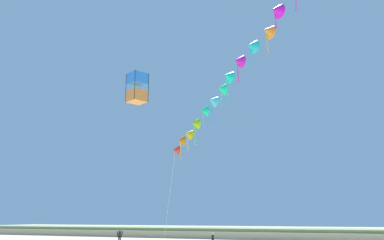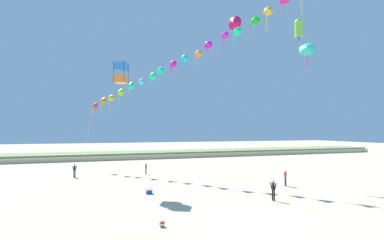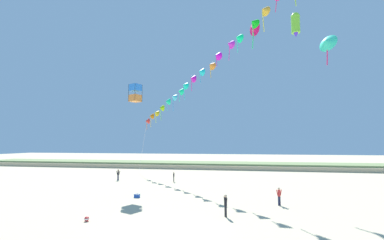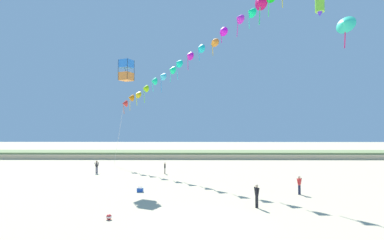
{
  "view_description": "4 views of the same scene",
  "coord_description": "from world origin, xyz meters",
  "views": [
    {
      "loc": [
        7.48,
        -11.69,
        2.68
      ],
      "look_at": [
        -1.51,
        9.0,
        8.11
      ],
      "focal_mm": 38.0,
      "sensor_mm": 36.0,
      "label": 1
    },
    {
      "loc": [
        -9.48,
        -15.47,
        5.94
      ],
      "look_at": [
        -0.55,
        12.6,
        7.23
      ],
      "focal_mm": 24.0,
      "sensor_mm": 36.0,
      "label": 2
    },
    {
      "loc": [
        4.97,
        -17.58,
        5.86
      ],
      "look_at": [
        0.28,
        8.47,
        8.24
      ],
      "focal_mm": 24.0,
      "sensor_mm": 36.0,
      "label": 3
    },
    {
      "loc": [
        -0.74,
        -19.04,
        5.88
      ],
      "look_at": [
        -1.01,
        8.72,
        6.75
      ],
      "focal_mm": 28.0,
      "sensor_mm": 36.0,
      "label": 4
    }
  ],
  "objects": [
    {
      "name": "person_near_right",
      "position": [
        -4.71,
        20.62,
        0.87
      ],
      "size": [
        0.21,
        0.53,
        1.51
      ],
      "color": "black",
      "rests_on": "ground"
    },
    {
      "name": "kite_banner_string",
      "position": [
        1.25,
        16.35,
        16.69
      ],
      "size": [
        29.36,
        26.76,
        23.93
      ],
      "color": "red"
    },
    {
      "name": "dune_ridge",
      "position": [
        0.0,
        43.76,
        0.65
      ],
      "size": [
        120.0,
        9.92,
        1.3
      ],
      "color": "#BFAE8B",
      "rests_on": "ground"
    },
    {
      "name": "large_kite_mid_trail",
      "position": [
        -8.44,
        14.22,
        12.5
      ],
      "size": [
        1.71,
        1.71,
        2.32
      ],
      "color": "orange"
    },
    {
      "name": "person_far_left",
      "position": [
        -13.83,
        20.83,
        0.97
      ],
      "size": [
        0.55,
        0.36,
        1.69
      ],
      "color": "#282D4C",
      "rests_on": "ground"
    }
  ]
}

